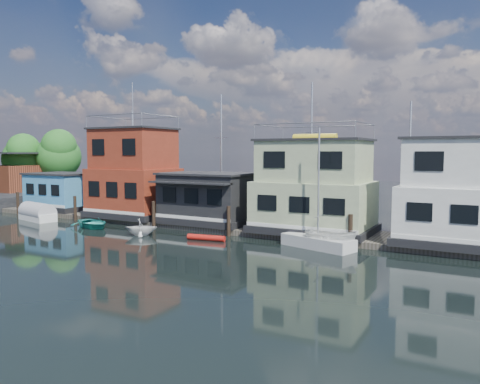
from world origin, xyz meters
The scene contains 16 objects.
ground centered at (0.00, 0.00, 0.00)m, with size 160.00×160.00×0.00m, color black.
dock centered at (0.00, 12.00, 0.20)m, with size 48.00×5.00×0.40m, color #595147.
houseboat_blue centered at (-18.00, 12.00, 2.21)m, with size 6.40×4.90×3.66m.
houseboat_red centered at (-8.50, 12.00, 4.10)m, with size 7.40×5.90×11.86m.
houseboat_dark centered at (-0.50, 11.98, 2.42)m, with size 7.40×6.10×4.06m.
houseboat_green centered at (8.50, 12.00, 3.55)m, with size 8.40×5.90×7.03m.
houseboat_white centered at (18.50, 12.00, 3.54)m, with size 8.40×5.90×6.66m.
pilings centered at (-0.33, 9.20, 1.10)m, with size 42.28×0.28×2.20m.
background_masts centered at (4.76, 18.00, 5.55)m, with size 36.40×0.16×12.00m.
shore centered at (-30.67, 15.86, 3.60)m, with size 12.40×15.72×8.24m.
dinghy_white centered at (-2.77, 6.28, 0.63)m, with size 2.06×2.38×1.25m, color silver.
tarp_runabout centered at (-15.93, 7.52, 0.64)m, with size 4.50×2.58×1.72m.
dinghy_teal centered at (-8.50, 7.01, 0.40)m, with size 2.75×3.85×0.80m, color teal.
day_sailer centered at (10.16, 8.31, 0.44)m, with size 5.11×2.98×7.65m.
motorboat centered at (11.02, 8.19, 0.66)m, with size 1.29×3.43×1.33m, color silver.
red_kayak centered at (2.53, 6.93, 0.20)m, with size 0.41×0.41×2.77m, color #B41A13.
Camera 1 is at (20.22, -19.86, 6.15)m, focal length 35.00 mm.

